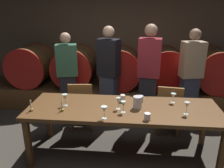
# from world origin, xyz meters

# --- Properties ---
(back_wall) EXTENTS (6.49, 0.24, 2.55)m
(back_wall) POSITION_xyz_m (0.00, 2.66, 1.28)
(back_wall) COLOR brown
(back_wall) RESTS_ON ground
(barrel_shelf) EXTENTS (5.84, 0.90, 0.45)m
(barrel_shelf) POSITION_xyz_m (0.00, 2.11, 0.22)
(barrel_shelf) COLOR brown
(barrel_shelf) RESTS_ON ground
(wine_barrel_far_left) EXTENTS (0.86, 0.80, 0.86)m
(wine_barrel_far_left) POSITION_xyz_m (-1.94, 2.11, 0.87)
(wine_barrel_far_left) COLOR brown
(wine_barrel_far_left) RESTS_ON barrel_shelf
(wine_barrel_left) EXTENTS (0.86, 0.80, 0.86)m
(wine_barrel_left) POSITION_xyz_m (-0.97, 2.11, 0.87)
(wine_barrel_left) COLOR brown
(wine_barrel_left) RESTS_ON barrel_shelf
(wine_barrel_center) EXTENTS (0.86, 0.80, 0.86)m
(wine_barrel_center) POSITION_xyz_m (-0.00, 2.11, 0.87)
(wine_barrel_center) COLOR brown
(wine_barrel_center) RESTS_ON barrel_shelf
(wine_barrel_right) EXTENTS (0.86, 0.80, 0.86)m
(wine_barrel_right) POSITION_xyz_m (0.95, 2.11, 0.87)
(wine_barrel_right) COLOR #513319
(wine_barrel_right) RESTS_ON barrel_shelf
(wine_barrel_far_right) EXTENTS (0.86, 0.80, 0.86)m
(wine_barrel_far_right) POSITION_xyz_m (1.91, 2.11, 0.87)
(wine_barrel_far_right) COLOR brown
(wine_barrel_far_right) RESTS_ON barrel_shelf
(dining_table) EXTENTS (2.64, 0.87, 0.76)m
(dining_table) POSITION_xyz_m (0.15, 0.37, 0.70)
(dining_table) COLOR brown
(dining_table) RESTS_ON ground
(chair_left) EXTENTS (0.44, 0.44, 0.88)m
(chair_left) POSITION_xyz_m (-0.60, 1.04, 0.49)
(chair_left) COLOR brown
(chair_left) RESTS_ON ground
(chair_right) EXTENTS (0.45, 0.45, 0.88)m
(chair_right) POSITION_xyz_m (0.88, 1.03, 0.49)
(chair_right) COLOR brown
(chair_right) RESTS_ON ground
(guest_far_left) EXTENTS (0.42, 0.32, 1.65)m
(guest_far_left) POSITION_xyz_m (-0.96, 1.51, 0.84)
(guest_far_left) COLOR black
(guest_far_left) RESTS_ON ground
(guest_center_left) EXTENTS (0.44, 0.37, 1.77)m
(guest_center_left) POSITION_xyz_m (-0.18, 1.51, 0.91)
(guest_center_left) COLOR #33384C
(guest_center_left) RESTS_ON ground
(guest_center_right) EXTENTS (0.41, 0.30, 1.81)m
(guest_center_right) POSITION_xyz_m (0.54, 1.39, 0.94)
(guest_center_right) COLOR black
(guest_center_right) RESTS_ON ground
(guest_far_right) EXTENTS (0.42, 0.32, 1.73)m
(guest_far_right) POSITION_xyz_m (1.30, 1.51, 0.89)
(guest_far_right) COLOR #33384C
(guest_far_right) RESTS_ON ground
(candle_left) EXTENTS (0.05, 0.05, 0.17)m
(candle_left) POSITION_xyz_m (-1.07, 0.15, 0.81)
(candle_left) COLOR olive
(candle_left) RESTS_ON dining_table
(candle_right) EXTENTS (0.05, 0.05, 0.18)m
(candle_right) POSITION_xyz_m (-0.66, 0.19, 0.81)
(candle_right) COLOR olive
(candle_right) RESTS_ON dining_table
(pitcher) EXTENTS (0.12, 0.12, 0.17)m
(pitcher) POSITION_xyz_m (0.34, 0.36, 0.85)
(pitcher) COLOR silver
(pitcher) RESTS_ON dining_table
(wine_glass_far_left) EXTENTS (0.08, 0.08, 0.17)m
(wine_glass_far_left) POSITION_xyz_m (-0.66, 0.35, 0.89)
(wine_glass_far_left) COLOR silver
(wine_glass_far_left) RESTS_ON dining_table
(wine_glass_left) EXTENTS (0.08, 0.08, 0.17)m
(wine_glass_left) POSITION_xyz_m (-0.07, 0.02, 0.89)
(wine_glass_left) COLOR silver
(wine_glass_left) RESTS_ON dining_table
(wine_glass_center_left) EXTENTS (0.06, 0.06, 0.17)m
(wine_glass_center_left) POSITION_xyz_m (0.08, 0.31, 0.88)
(wine_glass_center_left) COLOR silver
(wine_glass_center_left) RESTS_ON dining_table
(wine_glass_center_right) EXTENTS (0.07, 0.07, 0.16)m
(wine_glass_center_right) POSITION_xyz_m (0.15, 0.21, 0.88)
(wine_glass_center_right) COLOR silver
(wine_glass_center_right) RESTS_ON dining_table
(wine_glass_right) EXTENTS (0.07, 0.07, 0.14)m
(wine_glass_right) POSITION_xyz_m (0.85, 0.60, 0.87)
(wine_glass_right) COLOR silver
(wine_glass_right) RESTS_ON dining_table
(wine_glass_far_right) EXTENTS (0.07, 0.07, 0.17)m
(wine_glass_far_right) POSITION_xyz_m (0.96, 0.23, 0.89)
(wine_glass_far_right) COLOR silver
(wine_glass_far_right) RESTS_ON dining_table
(cup_left) EXTENTS (0.07, 0.07, 0.10)m
(cup_left) POSITION_xyz_m (0.13, 0.57, 0.82)
(cup_left) COLOR white
(cup_left) RESTS_ON dining_table
(cup_center) EXTENTS (0.08, 0.08, 0.09)m
(cup_center) POSITION_xyz_m (0.39, 0.58, 0.81)
(cup_center) COLOR silver
(cup_center) RESTS_ON dining_table
(cup_right) EXTENTS (0.08, 0.08, 0.09)m
(cup_right) POSITION_xyz_m (0.45, 0.04, 0.81)
(cup_right) COLOR white
(cup_right) RESTS_ON dining_table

